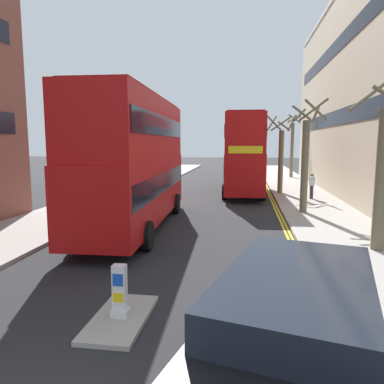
{
  "coord_description": "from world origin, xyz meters",
  "views": [
    {
      "loc": [
        2.53,
        -2.9,
        3.7
      ],
      "look_at": [
        0.5,
        11.0,
        1.8
      ],
      "focal_mm": 34.14,
      "sensor_mm": 36.0,
      "label": 1
    }
  ],
  "objects": [
    {
      "name": "keep_left_bollard",
      "position": [
        0.0,
        4.03,
        0.61
      ],
      "size": [
        0.36,
        0.28,
        1.11
      ],
      "color": "silver",
      "rests_on": "traffic_island"
    },
    {
      "name": "sidewalk_left",
      "position": [
        -6.5,
        16.0,
        0.07
      ],
      "size": [
        4.0,
        80.0,
        0.14
      ],
      "primitive_type": "cube",
      "color": "#9E9991",
      "rests_on": "ground"
    },
    {
      "name": "traffic_island",
      "position": [
        0.0,
        4.03,
        0.05
      ],
      "size": [
        1.1,
        2.2,
        0.1
      ],
      "primitive_type": "cube",
      "color": "#9E9991",
      "rests_on": "ground"
    },
    {
      "name": "taxi_minivan",
      "position": [
        3.14,
        1.3,
        1.07
      ],
      "size": [
        3.0,
        5.13,
        2.12
      ],
      "color": "black",
      "rests_on": "ground"
    },
    {
      "name": "sidewalk_right",
      "position": [
        6.5,
        16.0,
        0.07
      ],
      "size": [
        4.0,
        80.0,
        0.14
      ],
      "primitive_type": "cube",
      "color": "#9E9991",
      "rests_on": "ground"
    },
    {
      "name": "double_decker_bus_away",
      "position": [
        -2.15,
        12.29,
        3.03
      ],
      "size": [
        3.1,
        10.89,
        5.64
      ],
      "color": "#B20F0F",
      "rests_on": "ground"
    },
    {
      "name": "street_tree_near",
      "position": [
        5.56,
        16.36,
        2.85
      ],
      "size": [
        1.88,
        2.09,
        5.81
      ],
      "color": "#6B6047",
      "rests_on": "sidewalk_right"
    },
    {
      "name": "street_tree_mid",
      "position": [
        5.01,
        23.74,
        2.81
      ],
      "size": [
        2.06,
        2.17,
        5.52
      ],
      "color": "#6B6047",
      "rests_on": "sidewalk_right"
    },
    {
      "name": "street_tree_far",
      "position": [
        7.31,
        36.16,
        3.31
      ],
      "size": [
        1.39,
        1.65,
        6.61
      ],
      "color": "#6B6047",
      "rests_on": "sidewalk_right"
    },
    {
      "name": "kerb_line_outer",
      "position": [
        4.4,
        14.0,
        0.0
      ],
      "size": [
        0.1,
        56.0,
        0.01
      ],
      "primitive_type": "cube",
      "color": "yellow",
      "rests_on": "ground"
    },
    {
      "name": "double_decker_bus_oncoming",
      "position": [
        2.36,
        24.19,
        3.03
      ],
      "size": [
        3.04,
        10.88,
        5.64
      ],
      "color": "#B20F0F",
      "rests_on": "ground"
    },
    {
      "name": "kerb_line_inner",
      "position": [
        4.24,
        14.0,
        0.0
      ],
      "size": [
        0.1,
        56.0,
        0.01
      ],
      "primitive_type": "cube",
      "color": "yellow",
      "rests_on": "ground"
    },
    {
      "name": "street_tree_distant",
      "position": [
        6.99,
        9.81,
        2.67
      ],
      "size": [
        2.02,
        1.73,
        5.77
      ],
      "color": "#6B6047",
      "rests_on": "sidewalk_right"
    },
    {
      "name": "pedestrian_far",
      "position": [
        6.77,
        21.1,
        0.99
      ],
      "size": [
        0.34,
        0.22,
        1.62
      ],
      "color": "#2D2D38",
      "rests_on": "sidewalk_right"
    }
  ]
}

